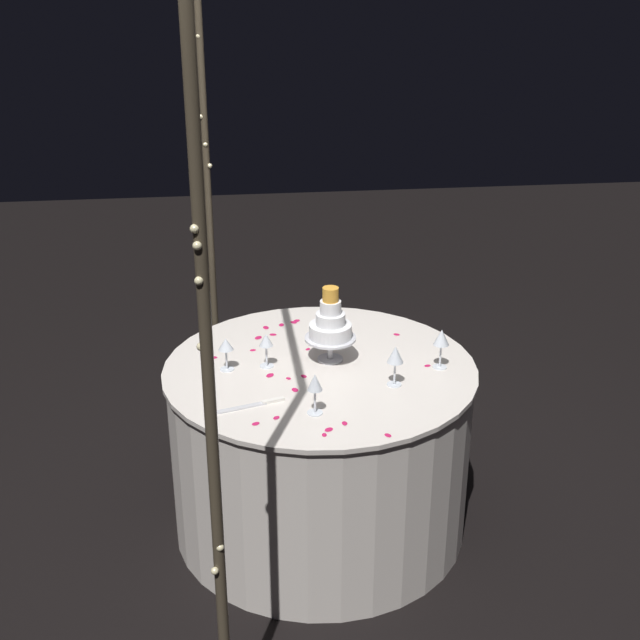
# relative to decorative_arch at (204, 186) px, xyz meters

# --- Properties ---
(ground_plane) EXTENTS (12.00, 12.00, 0.00)m
(ground_plane) POSITION_rel_decorative_arch_xyz_m (0.00, -0.44, -1.59)
(ground_plane) COLOR black
(decorative_arch) EXTENTS (2.21, 0.06, 2.44)m
(decorative_arch) POSITION_rel_decorative_arch_xyz_m (0.00, 0.00, 0.00)
(decorative_arch) COLOR #473D2D
(decorative_arch) RESTS_ON ground
(main_table) EXTENTS (1.33, 1.33, 0.80)m
(main_table) POSITION_rel_decorative_arch_xyz_m (0.00, -0.44, -1.19)
(main_table) COLOR silver
(main_table) RESTS_ON ground
(tiered_cake) EXTENTS (0.22, 0.22, 0.33)m
(tiered_cake) POSITION_rel_decorative_arch_xyz_m (0.06, -0.50, -0.63)
(tiered_cake) COLOR silver
(tiered_cake) RESTS_ON main_table
(wine_glass_0) EXTENTS (0.07, 0.07, 0.17)m
(wine_glass_0) POSITION_rel_decorative_arch_xyz_m (-0.21, -0.72, -0.66)
(wine_glass_0) COLOR silver
(wine_glass_0) RESTS_ON main_table
(wine_glass_1) EXTENTS (0.06, 0.06, 0.17)m
(wine_glass_1) POSITION_rel_decorative_arch_xyz_m (-0.39, -0.38, -0.67)
(wine_glass_1) COLOR silver
(wine_glass_1) RESTS_ON main_table
(wine_glass_2) EXTENTS (0.07, 0.07, 0.17)m
(wine_glass_2) POSITION_rel_decorative_arch_xyz_m (-0.07, -0.95, -0.66)
(wine_glass_2) COLOR silver
(wine_glass_2) RESTS_ON main_table
(wine_glass_3) EXTENTS (0.06, 0.06, 0.15)m
(wine_glass_3) POSITION_rel_decorative_arch_xyz_m (0.03, -0.22, -0.68)
(wine_glass_3) COLOR silver
(wine_glass_3) RESTS_ON main_table
(wine_glass_4) EXTENTS (0.06, 0.06, 0.14)m
(wine_glass_4) POSITION_rel_decorative_arch_xyz_m (0.02, -0.05, -0.68)
(wine_glass_4) COLOR silver
(wine_glass_4) RESTS_ON main_table
(cake_knife) EXTENTS (0.10, 0.29, 0.01)m
(cake_knife) POSITION_rel_decorative_arch_xyz_m (-0.31, -0.14, -0.79)
(cake_knife) COLOR silver
(cake_knife) RESTS_ON main_table
(rose_petal_0) EXTENTS (0.03, 0.03, 0.00)m
(rose_petal_0) POSITION_rel_decorative_arch_xyz_m (0.17, -0.41, -0.79)
(rose_petal_0) COLOR #C61951
(rose_petal_0) RESTS_ON main_table
(rose_petal_1) EXTENTS (0.03, 0.02, 0.00)m
(rose_petal_1) POSITION_rel_decorative_arch_xyz_m (-0.56, -0.39, -0.79)
(rose_petal_1) COLOR #C61951
(rose_petal_1) RESTS_ON main_table
(rose_petal_2) EXTENTS (0.02, 0.03, 0.00)m
(rose_petal_2) POSITION_rel_decorative_arch_xyz_m (0.14, 0.00, -0.79)
(rose_petal_2) COLOR #C61951
(rose_petal_2) RESTS_ON main_table
(rose_petal_3) EXTENTS (0.03, 0.04, 0.00)m
(rose_petal_3) POSITION_rel_decorative_arch_xyz_m (-0.45, -0.15, -0.79)
(rose_petal_3) COLOR #C61951
(rose_petal_3) RESTS_ON main_table
(rose_petal_4) EXTENTS (0.03, 0.03, 0.00)m
(rose_petal_4) POSITION_rel_decorative_arch_xyz_m (-0.06, -0.90, -0.79)
(rose_petal_4) COLOR #C61951
(rose_petal_4) RESTS_ON main_table
(rose_petal_5) EXTENTS (0.04, 0.03, 0.00)m
(rose_petal_5) POSITION_rel_decorative_arch_xyz_m (-0.59, -0.62, -0.79)
(rose_petal_5) COLOR #C61951
(rose_petal_5) RESTS_ON main_table
(rose_petal_6) EXTENTS (0.04, 0.04, 0.00)m
(rose_petal_6) POSITION_rel_decorative_arch_xyz_m (0.49, -0.39, -0.79)
(rose_petal_6) COLOR #C61951
(rose_petal_6) RESTS_ON main_table
(rose_petal_7) EXTENTS (0.02, 0.03, 0.00)m
(rose_petal_7) POSITION_rel_decorative_arch_xyz_m (0.19, -0.17, -0.79)
(rose_petal_7) COLOR #C61951
(rose_petal_7) RESTS_ON main_table
(rose_petal_8) EXTENTS (0.05, 0.05, 0.00)m
(rose_petal_8) POSITION_rel_decorative_arch_xyz_m (0.32, -0.20, -0.79)
(rose_petal_8) COLOR #C61951
(rose_petal_8) RESTS_ON main_table
(rose_petal_9) EXTENTS (0.04, 0.03, 0.00)m
(rose_petal_9) POSITION_rel_decorative_arch_xyz_m (-0.41, -0.23, -0.79)
(rose_petal_9) COLOR #C61951
(rose_petal_9) RESTS_ON main_table
(rose_petal_10) EXTENTS (0.04, 0.04, 0.00)m
(rose_petal_10) POSITION_rel_decorative_arch_xyz_m (-0.52, -0.41, -0.79)
(rose_petal_10) COLOR #C61951
(rose_petal_10) RESTS_ON main_table
(rose_petal_11) EXTENTS (0.03, 0.03, 0.00)m
(rose_petal_11) POSITION_rel_decorative_arch_xyz_m (-0.10, -0.30, -0.79)
(rose_petal_11) COLOR #C61951
(rose_petal_11) RESTS_ON main_table
(rose_petal_12) EXTENTS (0.04, 0.03, 0.00)m
(rose_petal_12) POSITION_rel_decorative_arch_xyz_m (-0.09, -0.37, -0.79)
(rose_petal_12) COLOR #C61951
(rose_petal_12) RESTS_ON main_table
(rose_petal_13) EXTENTS (0.04, 0.04, 0.00)m
(rose_petal_13) POSITION_rel_decorative_arch_xyz_m (0.28, -0.84, -0.79)
(rose_petal_13) COLOR #C61951
(rose_petal_13) RESTS_ON main_table
(rose_petal_14) EXTENTS (0.04, 0.03, 0.00)m
(rose_petal_14) POSITION_rel_decorative_arch_xyz_m (-0.20, -0.32, -0.79)
(rose_petal_14) COLOR #C61951
(rose_petal_14) RESTS_ON main_table
(rose_petal_15) EXTENTS (0.04, 0.04, 0.00)m
(rose_petal_15) POSITION_rel_decorative_arch_xyz_m (0.48, -0.38, -0.79)
(rose_petal_15) COLOR #C61951
(rose_petal_15) RESTS_ON main_table
(rose_petal_16) EXTENTS (0.05, 0.05, 0.00)m
(rose_petal_16) POSITION_rel_decorative_arch_xyz_m (-0.06, -0.23, -0.79)
(rose_petal_16) COLOR #C61951
(rose_petal_16) RESTS_ON main_table
(rose_petal_17) EXTENTS (0.04, 0.03, 0.00)m
(rose_petal_17) POSITION_rel_decorative_arch_xyz_m (0.43, -0.24, -0.79)
(rose_petal_17) COLOR #C61951
(rose_petal_17) RESTS_ON main_table
(rose_petal_18) EXTENTS (0.03, 0.02, 0.00)m
(rose_petal_18) POSITION_rel_decorative_arch_xyz_m (-0.49, -0.47, -0.79)
(rose_petal_18) COLOR #C61951
(rose_petal_18) RESTS_ON main_table
(rose_petal_19) EXTENTS (0.03, 0.04, 0.00)m
(rose_petal_19) POSITION_rel_decorative_arch_xyz_m (0.35, -0.27, -0.79)
(rose_petal_19) COLOR #C61951
(rose_petal_19) RESTS_ON main_table
(rose_petal_20) EXTENTS (0.04, 0.03, 0.00)m
(rose_petal_20) POSITION_rel_decorative_arch_xyz_m (0.46, -0.32, -0.79)
(rose_petal_20) COLOR #C61951
(rose_petal_20) RESTS_ON main_table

